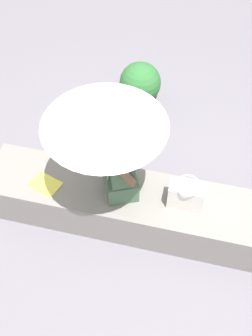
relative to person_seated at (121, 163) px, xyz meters
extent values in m
plane|color=slate|center=(-0.10, 0.02, -0.85)|extent=(14.00, 14.00, 0.00)
cube|color=gray|center=(-0.10, 0.02, -0.62)|extent=(2.85, 0.62, 0.46)
cube|color=#47664C|center=(0.00, 0.00, -0.28)|extent=(0.40, 0.43, 0.22)
cube|color=#47664C|center=(0.00, 0.00, 0.07)|extent=(0.31, 0.37, 0.48)
sphere|color=brown|center=(0.00, 0.00, 0.41)|extent=(0.20, 0.20, 0.20)
cylinder|color=brown|center=(0.08, -0.18, 0.10)|extent=(0.21, 0.15, 0.32)
cylinder|color=brown|center=(-0.08, 0.18, 0.10)|extent=(0.21, 0.15, 0.32)
cylinder|color=#B7B7BC|center=(0.10, 0.08, 0.18)|extent=(0.02, 0.02, 1.14)
cone|color=silver|center=(0.10, 0.08, 0.64)|extent=(0.99, 0.99, 0.22)
sphere|color=#B7B7BC|center=(0.10, 0.08, 0.77)|extent=(0.03, 0.03, 0.03)
cube|color=silver|center=(-0.61, 0.02, -0.25)|extent=(0.31, 0.17, 0.27)
torus|color=silver|center=(-0.61, 0.02, -0.11)|extent=(0.23, 0.23, 0.01)
cube|color=#EAE04C|center=(0.71, 0.11, -0.38)|extent=(0.33, 0.28, 0.01)
cylinder|color=gray|center=(0.13, -1.43, -0.66)|extent=(0.44, 0.44, 0.38)
sphere|color=#2D6B33|center=(0.13, -1.43, -0.27)|extent=(0.48, 0.48, 0.48)
camera|label=1|loc=(-0.57, 2.19, 2.75)|focal=43.72mm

